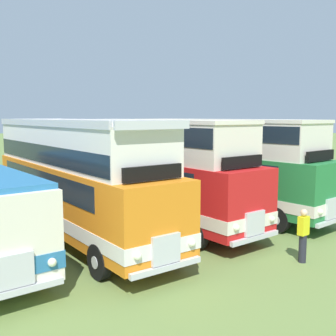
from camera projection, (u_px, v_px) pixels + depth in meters
ground_plane at (78, 238)px, 15.56m from camera, size 200.00×200.00×0.00m
bus_third_in_row at (76, 177)px, 15.25m from camera, size 3.02×11.36×4.52m
bus_fourth_in_row at (155, 166)px, 17.69m from camera, size 2.74×11.06×4.49m
bus_fifth_in_row at (220, 161)px, 19.88m from camera, size 2.87×11.55×4.49m
marshal_person at (303, 235)px, 12.87m from camera, size 0.36×0.24×1.73m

